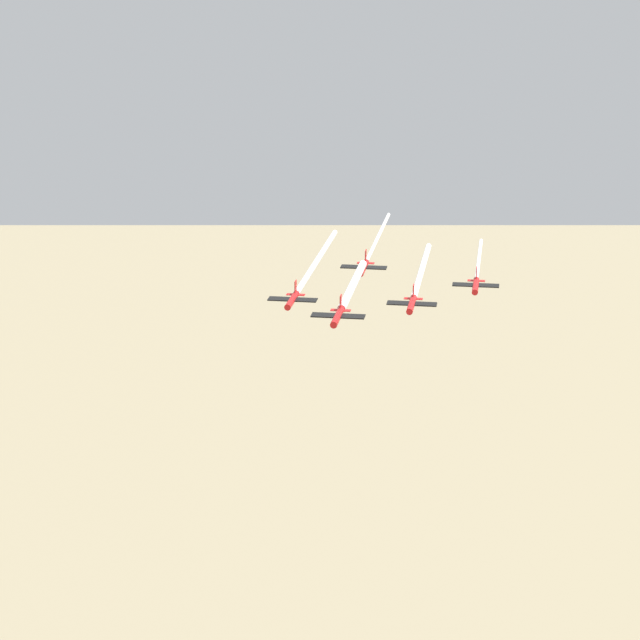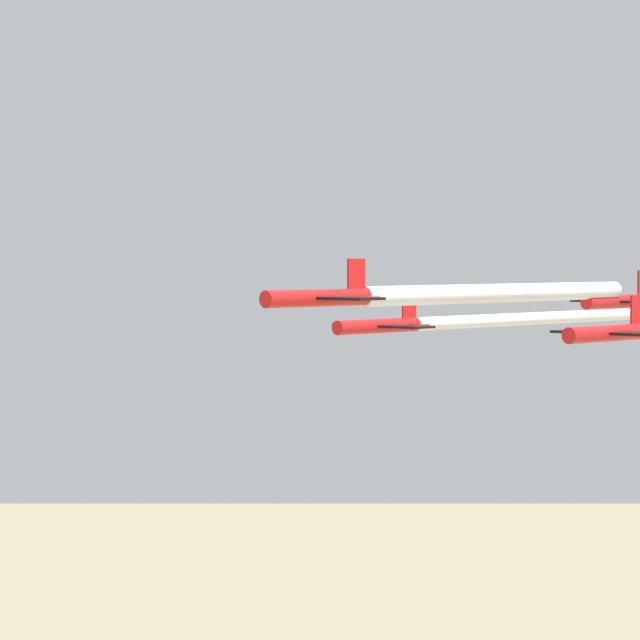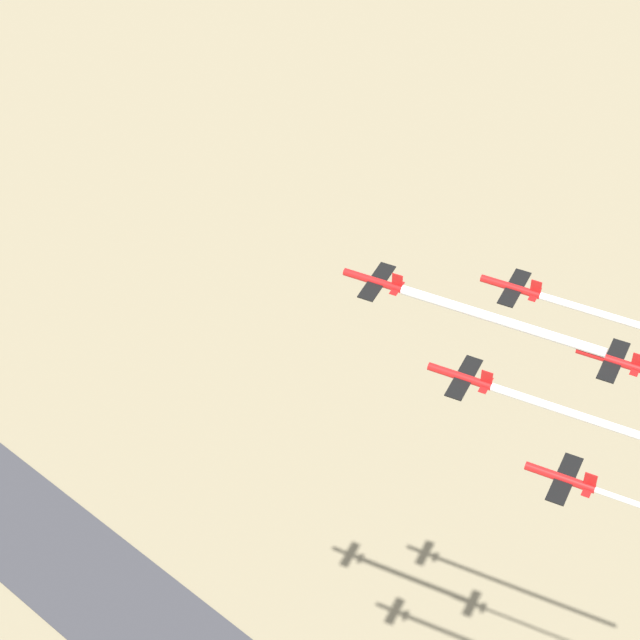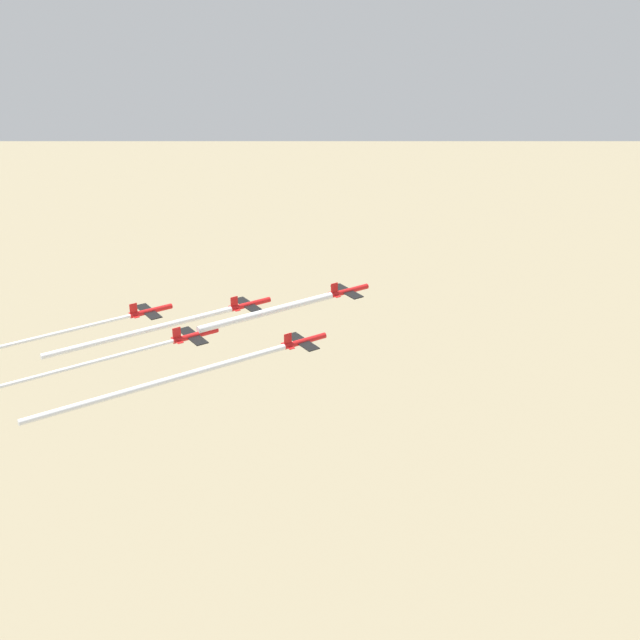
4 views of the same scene
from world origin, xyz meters
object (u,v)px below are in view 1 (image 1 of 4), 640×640
at_px(jet_1, 412,304).
at_px(jet_4, 364,267).
at_px(jet_3, 476,285).
at_px(jet_0, 338,316).
at_px(jet_2, 292,300).

xyz_separation_m(jet_1, jet_4, (-1.71, -20.42, 1.60)).
height_order(jet_1, jet_4, jet_4).
bearing_deg(jet_3, jet_1, 59.53).
bearing_deg(jet_1, jet_0, 59.53).
bearing_deg(jet_2, jet_4, -120.47).
height_order(jet_0, jet_3, jet_0).
bearing_deg(jet_3, jet_0, 59.53).
distance_m(jet_2, jet_3, 35.83).
bearing_deg(jet_1, jet_3, -120.47).
relative_size(jet_0, jet_4, 1.00).
height_order(jet_2, jet_3, jet_2).
relative_size(jet_2, jet_4, 1.00).
xyz_separation_m(jet_0, jet_4, (-20.39, -28.84, -0.94)).
xyz_separation_m(jet_0, jet_1, (-18.68, -8.42, -2.54)).
distance_m(jet_0, jet_2, 20.66).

